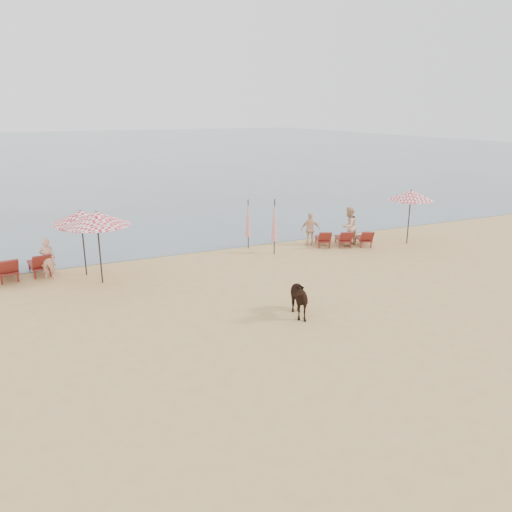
% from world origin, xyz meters
% --- Properties ---
extents(ground, '(120.00, 120.00, 0.00)m').
position_xyz_m(ground, '(0.00, 0.00, 0.00)').
color(ground, tan).
rests_on(ground, ground).
extents(sea, '(160.00, 140.00, 0.06)m').
position_xyz_m(sea, '(0.00, 80.00, 0.00)').
color(sea, '#51606B').
rests_on(sea, ground).
extents(lounger_cluster_left, '(3.18, 2.12, 0.66)m').
position_xyz_m(lounger_cluster_left, '(-8.27, 9.40, 0.46)').
color(lounger_cluster_left, maroon).
rests_on(lounger_cluster_left, ground).
extents(lounger_cluster_right, '(2.91, 2.37, 0.56)m').
position_xyz_m(lounger_cluster_right, '(6.03, 8.14, 0.39)').
color(lounger_cluster_right, maroon).
rests_on(lounger_cluster_right, ground).
extents(umbrella_open_left_a, '(2.38, 2.38, 2.71)m').
position_xyz_m(umbrella_open_left_a, '(-5.10, 7.63, 2.44)').
color(umbrella_open_left_a, black).
rests_on(umbrella_open_left_a, ground).
extents(umbrella_open_left_b, '(2.09, 2.13, 2.67)m').
position_xyz_m(umbrella_open_left_b, '(-5.52, 8.81, 2.31)').
color(umbrella_open_left_b, black).
rests_on(umbrella_open_left_b, ground).
extents(umbrella_open_right, '(2.13, 2.13, 2.60)m').
position_xyz_m(umbrella_open_right, '(9.07, 7.27, 2.34)').
color(umbrella_open_right, black).
rests_on(umbrella_open_right, ground).
extents(umbrella_closed_left, '(0.28, 0.28, 2.29)m').
position_xyz_m(umbrella_closed_left, '(1.80, 9.72, 1.41)').
color(umbrella_closed_left, black).
rests_on(umbrella_closed_left, ground).
extents(umbrella_closed_right, '(0.30, 0.30, 2.48)m').
position_xyz_m(umbrella_closed_right, '(2.45, 8.34, 1.52)').
color(umbrella_closed_right, black).
rests_on(umbrella_closed_right, ground).
extents(cow, '(0.95, 1.58, 1.25)m').
position_xyz_m(cow, '(-0.13, 1.83, 0.63)').
color(cow, black).
rests_on(cow, ground).
extents(beachgoer_left, '(0.67, 0.55, 1.58)m').
position_xyz_m(beachgoer_left, '(-6.85, 8.99, 0.79)').
color(beachgoer_left, '#DDA28A').
rests_on(beachgoer_left, ground).
extents(beachgoer_right_a, '(1.11, 0.99, 1.87)m').
position_xyz_m(beachgoer_right_a, '(6.28, 8.16, 0.93)').
color(beachgoer_right_a, '#DBAA89').
rests_on(beachgoer_right_a, ground).
extents(beachgoer_right_b, '(0.99, 0.61, 1.57)m').
position_xyz_m(beachgoer_right_b, '(4.65, 8.92, 0.79)').
color(beachgoer_right_b, '#E0B08C').
rests_on(beachgoer_right_b, ground).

